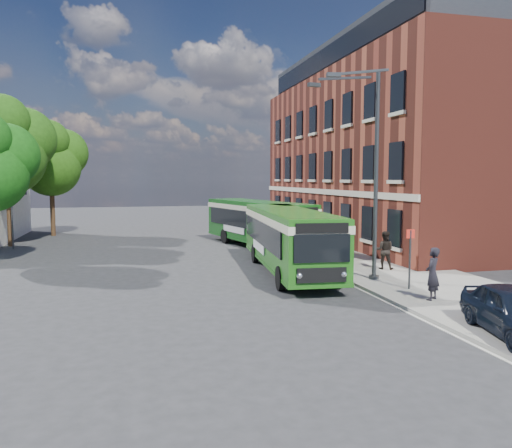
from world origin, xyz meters
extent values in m
plane|color=#2B2B2E|center=(0.00, 0.00, 0.00)|extent=(120.00, 120.00, 0.00)
cube|color=gray|center=(7.00, 8.00, 0.07)|extent=(6.00, 48.00, 0.15)
cube|color=beige|center=(3.95, 8.00, 0.01)|extent=(0.12, 48.00, 0.01)
cube|color=maroon|center=(14.00, 12.00, 6.00)|extent=(12.00, 26.00, 12.00)
cube|color=beige|center=(7.96, 12.00, 3.60)|extent=(0.12, 26.00, 0.35)
cube|color=#212329|center=(14.00, 12.00, 13.10)|extent=(10.80, 24.80, 2.20)
cube|color=black|center=(8.57, 12.00, 13.10)|extent=(0.08, 24.00, 1.40)
cylinder|color=#353839|center=(-12.50, 13.00, 4.50)|extent=(0.10, 0.10, 9.00)
cube|color=#AA131E|center=(-12.05, 13.00, 8.60)|extent=(0.90, 0.02, 0.60)
cylinder|color=#353839|center=(5.20, -2.00, 0.15)|extent=(0.44, 0.44, 0.30)
cylinder|color=#353839|center=(5.20, -2.00, 4.50)|extent=(0.18, 0.18, 9.00)
cube|color=#353839|center=(3.96, -2.60, 8.80)|extent=(2.58, 0.46, 0.37)
cube|color=#353839|center=(3.96, -1.40, 8.80)|extent=(2.58, 0.46, 0.37)
cube|color=#353839|center=(2.73, -3.08, 8.55)|extent=(0.55, 0.22, 0.16)
cube|color=#353839|center=(2.73, -0.92, 8.55)|extent=(0.55, 0.22, 0.16)
cylinder|color=#353839|center=(5.60, -4.20, 1.25)|extent=(0.08, 0.08, 2.50)
cube|color=red|center=(5.60, -4.20, 2.35)|extent=(0.35, 0.04, 0.35)
cube|color=#206417|center=(2.27, 1.17, 1.77)|extent=(3.50, 11.55, 2.45)
cube|color=#206417|center=(2.27, 1.17, 0.50)|extent=(3.54, 11.60, 0.14)
cube|color=black|center=(1.02, 1.58, 1.90)|extent=(0.93, 9.55, 1.10)
cube|color=black|center=(3.57, 1.36, 1.90)|extent=(0.93, 9.55, 1.10)
cube|color=beige|center=(2.27, 1.17, 2.60)|extent=(3.56, 11.62, 0.32)
cube|color=#206417|center=(2.27, 1.17, 2.96)|extent=(3.39, 11.45, 0.12)
cube|color=black|center=(1.76, -4.52, 1.95)|extent=(2.15, 0.27, 1.05)
cube|color=black|center=(1.76, -4.53, 2.70)|extent=(2.00, 0.26, 0.38)
cube|color=black|center=(1.76, -4.53, 0.95)|extent=(1.90, 0.25, 0.55)
sphere|color=silver|center=(0.92, -4.44, 0.95)|extent=(0.26, 0.26, 0.26)
sphere|color=silver|center=(2.61, -4.59, 0.95)|extent=(0.26, 0.26, 0.26)
cube|color=black|center=(2.78, 6.87, 2.00)|extent=(2.00, 0.26, 0.90)
cube|color=white|center=(1.07, 2.28, 1.15)|extent=(0.32, 3.19, 0.45)
cylinder|color=black|center=(0.76, -2.60, 0.50)|extent=(0.37, 1.02, 1.00)
cylinder|color=black|center=(3.09, -2.81, 0.50)|extent=(0.37, 1.02, 1.00)
cylinder|color=black|center=(1.36, 4.15, 0.50)|extent=(0.37, 1.02, 1.00)
cylinder|color=black|center=(3.69, 3.94, 0.50)|extent=(0.37, 1.02, 1.00)
cube|color=#125015|center=(3.00, 10.12, 1.77)|extent=(5.00, 11.16, 2.45)
cube|color=#125015|center=(3.00, 10.12, 0.50)|extent=(5.05, 11.21, 0.14)
cube|color=black|center=(1.69, 10.11, 1.90)|extent=(2.22, 8.84, 1.10)
cube|color=black|center=(4.17, 10.71, 1.90)|extent=(2.22, 8.84, 1.10)
cube|color=beige|center=(3.00, 10.12, 2.60)|extent=(5.07, 11.23, 0.32)
cube|color=#125015|center=(3.00, 10.12, 2.96)|extent=(4.88, 11.04, 0.12)
cube|color=black|center=(4.29, 4.80, 1.95)|extent=(2.11, 0.59, 1.05)
cube|color=black|center=(4.29, 4.79, 2.70)|extent=(1.96, 0.55, 0.38)
cube|color=black|center=(4.29, 4.79, 0.95)|extent=(1.87, 0.53, 0.55)
sphere|color=silver|center=(3.46, 4.61, 0.95)|extent=(0.26, 0.26, 0.26)
sphere|color=silver|center=(5.11, 5.02, 0.95)|extent=(0.26, 0.26, 0.26)
cube|color=black|center=(1.71, 15.43, 2.00)|extent=(1.96, 0.55, 0.90)
cube|color=white|center=(1.51, 10.79, 1.15)|extent=(0.79, 3.12, 0.45)
cylinder|color=black|center=(2.72, 6.31, 0.50)|extent=(0.51, 1.04, 1.00)
cylinder|color=black|center=(5.00, 6.86, 0.50)|extent=(0.51, 1.04, 1.00)
cylinder|color=black|center=(1.24, 12.41, 0.50)|extent=(0.51, 1.04, 1.00)
cylinder|color=black|center=(3.51, 12.96, 0.50)|extent=(0.51, 1.04, 1.00)
imported|color=black|center=(5.43, -6.00, 1.11)|extent=(0.83, 0.79, 1.91)
imported|color=black|center=(6.76, 0.00, 1.07)|extent=(1.13, 1.05, 1.85)
sphere|color=#13490E|center=(-11.40, 7.34, 5.74)|extent=(3.37, 3.37, 3.37)
cylinder|color=#352113|center=(-12.95, 14.44, 2.11)|extent=(0.36, 0.36, 4.21)
sphere|color=#1F490F|center=(-12.95, 14.44, 5.94)|extent=(4.98, 4.98, 4.98)
sphere|color=#1F490F|center=(-11.99, 15.20, 7.18)|extent=(4.21, 4.21, 4.21)
sphere|color=#1F490F|center=(-12.95, 13.48, 8.14)|extent=(3.45, 3.45, 3.45)
cylinder|color=#352113|center=(-11.10, 20.17, 1.91)|extent=(0.36, 0.36, 3.83)
sphere|color=#204A0E|center=(-11.10, 20.17, 5.40)|extent=(4.52, 4.52, 4.52)
sphere|color=#204A0E|center=(-10.23, 20.86, 6.53)|extent=(3.83, 3.83, 3.83)
sphere|color=#204A0E|center=(-11.89, 19.56, 6.09)|extent=(3.48, 3.48, 3.48)
sphere|color=#204A0E|center=(-11.10, 19.30, 7.40)|extent=(3.13, 3.13, 3.13)
camera|label=1|loc=(-5.01, -21.64, 4.53)|focal=35.00mm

